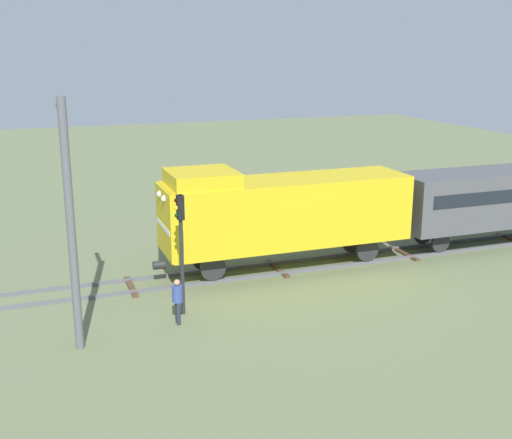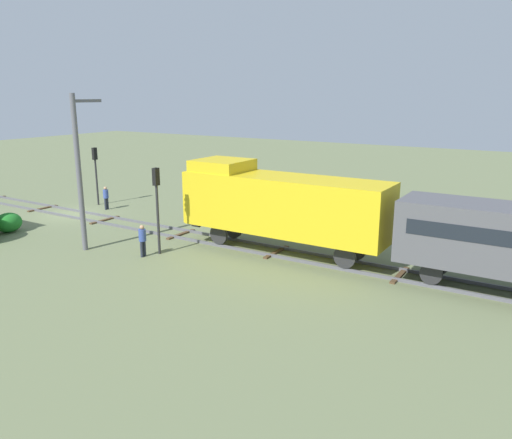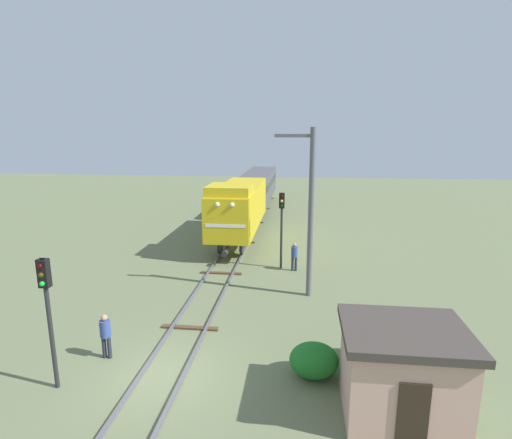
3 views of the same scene
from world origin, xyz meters
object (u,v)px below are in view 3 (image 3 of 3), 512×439
locomotive (239,205)px  worker_near_track (105,333)px  catenary_mast (310,210)px  relay_hut (402,371)px  traffic_signal_mid (282,217)px  worker_by_signal (294,255)px  traffic_signal_near (47,300)px  passenger_car_leading (258,185)px

locomotive → worker_near_track: size_ratio=6.82×
catenary_mast → relay_hut: (2.56, -8.41, -3.00)m
traffic_signal_mid → catenary_mast: (1.54, -3.92, 1.23)m
traffic_signal_mid → worker_by_signal: (0.80, -0.38, -2.17)m
worker_by_signal → catenary_mast: size_ratio=0.20×
traffic_signal_near → worker_by_signal: 14.18m
traffic_signal_near → worker_near_track: (0.80, 1.82, -2.02)m
relay_hut → catenary_mast: bearing=106.9°
traffic_signal_mid → traffic_signal_near: bearing=-118.2°
passenger_car_leading → traffic_signal_mid: (3.40, -18.76, 0.64)m
catenary_mast → relay_hut: 9.29m
traffic_signal_near → worker_by_signal: (7.40, 11.93, -2.02)m
worker_near_track → worker_by_signal: bearing=-88.6°
traffic_signal_mid → catenary_mast: size_ratio=0.55×
traffic_signal_mid → relay_hut: 13.12m
traffic_signal_mid → worker_near_track: bearing=-118.9°
locomotive → passenger_car_leading: locomotive is taller
passenger_car_leading → worker_near_track: passenger_car_leading is taller
catenary_mast → locomotive: bearing=117.9°
worker_by_signal → catenary_mast: catenary_mast is taller
traffic_signal_mid → catenary_mast: bearing=-68.6°
relay_hut → worker_near_track: bearing=169.4°
traffic_signal_near → catenary_mast: (8.14, 8.39, 1.37)m
locomotive → worker_by_signal: bearing=-54.1°
traffic_signal_mid → worker_by_signal: traffic_signal_mid is taller
locomotive → traffic_signal_near: bearing=-100.2°
worker_near_track → traffic_signal_near: bearing=100.8°
locomotive → worker_by_signal: 7.39m
traffic_signal_mid → worker_near_track: traffic_signal_mid is taller
traffic_signal_mid → locomotive: bearing=122.1°
passenger_car_leading → relay_hut: bearing=-76.4°
traffic_signal_near → locomotive: bearing=79.8°
passenger_car_leading → locomotive: bearing=-90.0°
passenger_car_leading → traffic_signal_mid: traffic_signal_mid is taller
traffic_signal_mid → relay_hut: traffic_signal_mid is taller
worker_near_track → passenger_car_leading: bearing=-60.2°
traffic_signal_near → worker_by_signal: size_ratio=2.56×
worker_by_signal → catenary_mast: (0.74, -3.54, 3.40)m
locomotive → traffic_signal_mid: bearing=-57.9°
traffic_signal_mid → worker_by_signal: 2.35m
worker_near_track → relay_hut: bearing=-156.0°
locomotive → catenary_mast: (4.94, -9.35, 1.62)m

